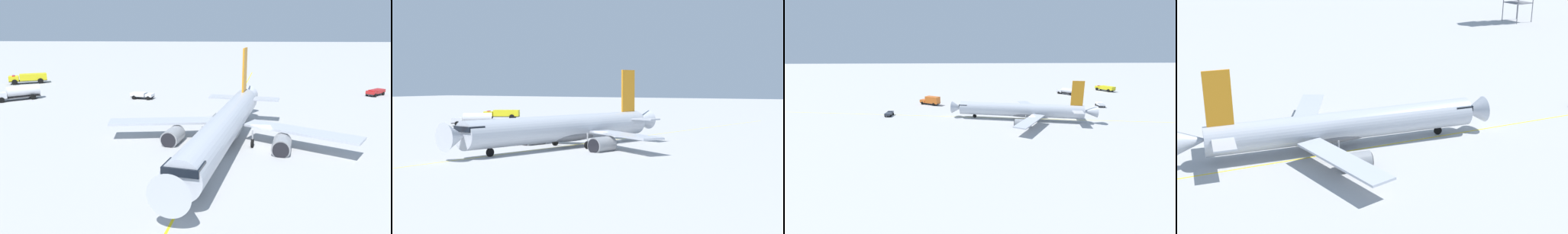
% 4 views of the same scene
% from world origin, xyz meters
% --- Properties ---
extents(ground_plane, '(600.00, 600.00, 0.00)m').
position_xyz_m(ground_plane, '(0.00, 0.00, 0.00)').
color(ground_plane, '#B2B2B2').
extents(airliner_main, '(32.01, 40.76, 11.81)m').
position_xyz_m(airliner_main, '(4.59, 1.25, 2.73)').
color(airliner_main, '#B2B7C1').
rests_on(airliner_main, ground_plane).
extents(taxiway_centreline, '(25.24, 157.28, 0.01)m').
position_xyz_m(taxiway_centreline, '(6.34, 1.86, 0.00)').
color(taxiway_centreline, yellow).
rests_on(taxiway_centreline, ground_plane).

